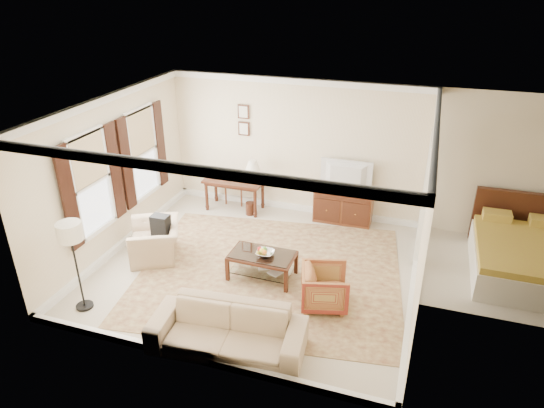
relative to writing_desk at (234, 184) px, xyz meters
The scene contains 21 objects.
room_shell 3.07m from the writing_desk, 58.87° to the right, with size 5.51×5.01×2.91m.
annex_bedroom 5.82m from the writing_desk, ahead, with size 3.00×2.70×2.90m.
window_front 3.27m from the writing_desk, 117.52° to the right, with size 0.12×1.56×1.80m, color #CCB284, non-canonical shape.
window_rear 2.09m from the writing_desk, 140.88° to the right, with size 0.12×1.56×1.80m, color #CCB284, non-canonical shape.
doorway 4.03m from the writing_desk, ahead, with size 0.10×1.12×2.25m, color white, non-canonical shape.
rug 2.73m from the writing_desk, 54.61° to the right, with size 4.50×3.86×0.01m, color #5E2A1F.
writing_desk is the anchor object (origin of this frame).
desk_chair 0.37m from the writing_desk, 105.73° to the left, with size 0.45×0.45×1.05m, color brown, non-canonical shape.
desk_lamp 0.57m from the writing_desk, ahead, with size 0.32×0.32×0.50m, color silver, non-canonical shape.
framed_prints 1.40m from the writing_desk, 75.76° to the left, with size 0.25×0.04×0.68m, color #3D1C11, non-canonical shape.
sideboard 2.41m from the writing_desk, ahead, with size 1.20×0.46×0.74m, color brown.
tv 2.48m from the writing_desk, ahead, with size 1.01×0.58×0.13m, color black.
coffee_table 2.77m from the writing_desk, 58.00° to the right, with size 1.12×0.66×0.47m.
fruit_bowl 2.82m from the writing_desk, 57.15° to the right, with size 0.42×0.42×0.10m, color silver.
book_a 2.68m from the writing_desk, 58.90° to the right, with size 0.28×0.04×0.38m, color brown.
book_b 2.87m from the writing_desk, 54.66° to the right, with size 0.28×0.03×0.38m, color brown.
striped_armchair 3.84m from the writing_desk, 46.22° to the right, with size 0.71×0.67×0.73m, color maroon.
club_armchair 2.40m from the writing_desk, 105.27° to the right, with size 1.01×0.66×0.89m, color tan.
backpack 2.32m from the writing_desk, 102.91° to the right, with size 0.32×0.22×0.40m, color black.
sofa 4.45m from the writing_desk, 69.12° to the right, with size 2.16×0.63×0.85m, color tan.
floor_lamp 4.17m from the writing_desk, 103.12° to the right, with size 0.37×0.37×1.50m.
Camera 1 is at (2.58, -6.90, 4.81)m, focal length 32.00 mm.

